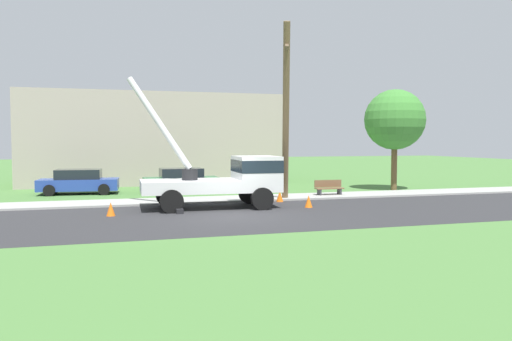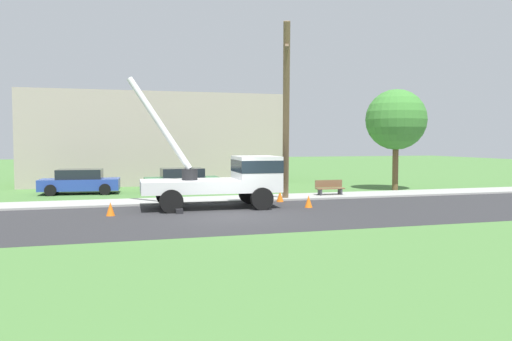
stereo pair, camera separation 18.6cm
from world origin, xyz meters
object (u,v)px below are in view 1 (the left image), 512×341
Objects in this scene: parked_sedan_blue at (79,182)px; parked_sedan_green at (181,180)px; traffic_cone_curbside at (280,196)px; utility_truck at (229,177)px; roadside_tree_near at (395,120)px; leaning_utility_pole at (286,113)px; park_bench at (329,188)px; traffic_cone_behind at (111,209)px; traffic_cone_ahead at (309,201)px.

parked_sedan_green is (5.83, -0.47, 0.00)m from parked_sedan_blue.
traffic_cone_curbside is 11.99m from parked_sedan_blue.
utility_truck is 1.49× the size of parked_sedan_blue.
parked_sedan_green is at bearing 168.56° from roadside_tree_near.
leaning_utility_pole is 12.91m from parked_sedan_blue.
parked_sedan_green is at bearing 146.84° from park_bench.
traffic_cone_behind is 0.35× the size of park_bench.
leaning_utility_pole is 1.96× the size of parked_sedan_green.
traffic_cone_behind is at bearing -159.38° from roadside_tree_near.
leaning_utility_pole reaches higher than parked_sedan_green.
traffic_cone_curbside is at bearing 17.80° from traffic_cone_behind.
traffic_cone_behind is 0.12× the size of parked_sedan_blue.
traffic_cone_ahead and traffic_cone_behind have the same top height.
park_bench reaches higher than traffic_cone_ahead.
roadside_tree_near reaches higher than parked_sedan_blue.
roadside_tree_near is at bearing 23.15° from traffic_cone_curbside.
traffic_cone_ahead is 2.52m from traffic_cone_curbside.
parked_sedan_blue is at bearing 143.70° from leaning_utility_pole.
traffic_cone_behind is 0.13× the size of parked_sedan_green.
parked_sedan_green reaches higher than park_bench.
park_bench is at bearing 54.41° from traffic_cone_ahead.
parked_sedan_blue is at bearing 158.12° from park_bench.
roadside_tree_near is (5.44, 2.24, 3.88)m from park_bench.
traffic_cone_behind is at bearing -115.02° from parked_sedan_green.
traffic_cone_curbside is 0.09× the size of roadside_tree_near.
traffic_cone_curbside is 0.12× the size of parked_sedan_blue.
park_bench is 0.26× the size of roadside_tree_near.
leaning_utility_pole is at bearing 14.56° from traffic_cone_behind.
park_bench is (3.26, 2.01, -3.96)m from leaning_utility_pole.
roadside_tree_near is (8.84, 3.78, 4.06)m from traffic_cone_curbside.
leaning_utility_pole is (3.11, 0.94, 3.01)m from utility_truck.
utility_truck reaches higher than traffic_cone_ahead.
leaning_utility_pole is at bearing -153.98° from roadside_tree_near.
park_bench is at bearing 24.81° from utility_truck.
traffic_cone_ahead is 8.74m from traffic_cone_behind.
traffic_cone_ahead is at bearing -62.86° from parked_sedan_green.
traffic_cone_curbside is at bearing 102.23° from traffic_cone_ahead.
leaning_utility_pole is 15.42× the size of traffic_cone_ahead.
utility_truck is 5.50m from traffic_cone_behind.
traffic_cone_curbside is at bearing 106.90° from leaning_utility_pole.
roadside_tree_near is (18.67, -3.07, 3.63)m from parked_sedan_blue.
parked_sedan_green is at bearing -4.65° from parked_sedan_blue.
utility_truck is 3.83m from traffic_cone_ahead.
roadside_tree_near reaches higher than park_bench.
traffic_cone_ahead is 0.13× the size of parked_sedan_green.
roadside_tree_near is at bearing 26.02° from leaning_utility_pole.
park_bench reaches higher than traffic_cone_curbside.
utility_truck is 10.75m from parked_sedan_blue.
parked_sedan_blue reaches higher than park_bench.
traffic_cone_ahead is (0.39, -2.00, -4.14)m from leaning_utility_pole.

